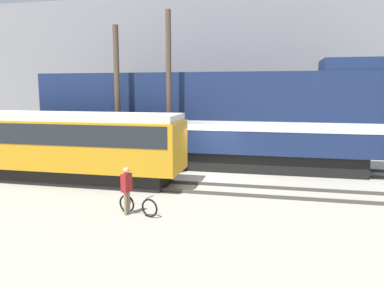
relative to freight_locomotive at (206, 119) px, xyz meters
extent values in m
plane|color=#9E998C|center=(0.64, -2.80, -2.67)|extent=(120.00, 120.00, 0.00)
cube|color=#47423D|center=(0.64, -5.38, -2.60)|extent=(60.00, 0.07, 0.14)
cube|color=#47423D|center=(0.64, -3.95, -2.60)|extent=(60.00, 0.07, 0.14)
cube|color=#47423D|center=(0.64, -0.72, -2.60)|extent=(60.00, 0.07, 0.14)
cube|color=#47423D|center=(0.64, 0.72, -2.60)|extent=(60.00, 0.07, 0.14)
cube|color=gray|center=(0.64, 9.08, 2.71)|extent=(49.34, 6.00, 10.76)
cube|color=black|center=(-0.13, 0.00, -2.17)|extent=(16.50, 2.55, 1.00)
cube|color=navy|center=(-0.13, 0.00, 0.38)|extent=(17.94, 3.00, 4.10)
cube|color=white|center=(-0.13, 0.00, -0.24)|extent=(17.58, 3.04, 0.50)
cube|color=navy|center=(7.34, 0.00, 2.73)|extent=(3.00, 2.85, 0.60)
cube|color=black|center=(-5.60, -4.67, -2.32)|extent=(9.52, 2.00, 0.70)
cube|color=orange|center=(-5.60, -4.67, -0.88)|extent=(10.82, 2.50, 2.18)
cube|color=#1E2328|center=(-5.60, -4.67, -0.33)|extent=(10.38, 2.54, 0.90)
cube|color=silver|center=(-5.60, -4.67, 0.37)|extent=(10.60, 2.38, 0.30)
torus|color=black|center=(-0.28, -8.49, -2.35)|extent=(0.63, 0.24, 0.64)
torus|color=black|center=(-1.20, -8.23, -2.35)|extent=(0.63, 0.24, 0.64)
cylinder|color=#A5A5AD|center=(-0.74, -8.36, -2.24)|extent=(0.80, 0.26, 0.04)
cylinder|color=#A5A5AD|center=(-1.06, -8.27, -2.21)|extent=(0.03, 0.03, 0.29)
cylinder|color=#262626|center=(-0.28, -8.49, -1.98)|extent=(0.14, 0.43, 0.02)
cylinder|color=#8C7A5B|center=(-1.10, -8.33, -2.27)|extent=(0.11, 0.11, 0.81)
cylinder|color=#8C7A5B|center=(-1.14, -8.48, -2.27)|extent=(0.11, 0.11, 0.81)
cube|color=maroon|center=(-1.12, -8.40, -1.55)|extent=(0.31, 0.41, 0.62)
sphere|color=tan|center=(-1.12, -8.40, -1.13)|extent=(0.22, 0.22, 0.22)
cylinder|color=#4C3D2D|center=(-4.07, -2.33, 1.01)|extent=(0.28, 0.28, 7.36)
cylinder|color=#4C3D2D|center=(-1.38, -2.33, 1.31)|extent=(0.26, 0.26, 7.96)
camera|label=1|loc=(3.78, -19.91, 1.58)|focal=35.00mm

